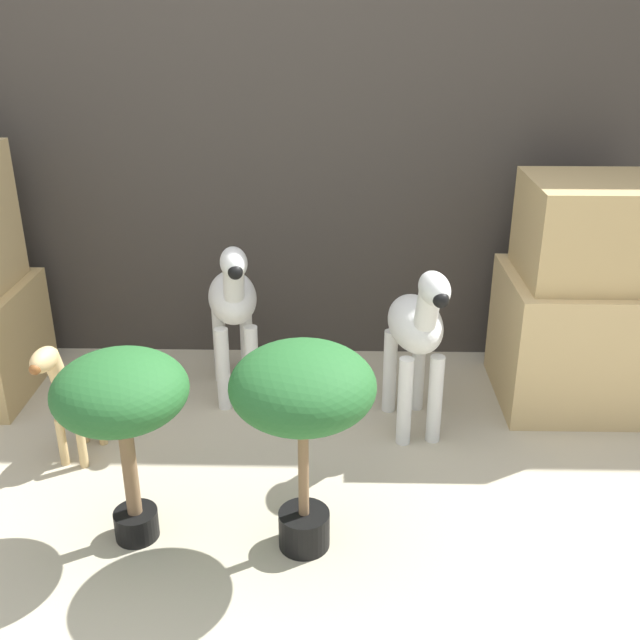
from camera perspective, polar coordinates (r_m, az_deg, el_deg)
name	(u,v)px	position (r m, az deg, el deg)	size (l,w,h in m)	color
ground_plane	(226,608)	(2.21, -7.20, -20.97)	(14.00, 14.00, 0.00)	#B2A88E
wall_back	(266,109)	(3.24, -4.11, 15.74)	(6.40, 0.08, 2.20)	#38332D
rock_pillar_right	(579,303)	(3.13, 19.14, 1.22)	(0.58, 0.56, 0.91)	tan
zebra_right	(417,332)	(2.75, 7.41, -0.92)	(0.24, 0.49, 0.70)	silver
zebra_left	(233,305)	(2.98, -6.63, 1.15)	(0.26, 0.49, 0.70)	silver
giraffe_figurine	(71,394)	(2.75, -18.45, -5.40)	(0.16, 0.34, 0.50)	tan
potted_palm_front	(303,397)	(2.09, -1.33, -5.90)	(0.41, 0.41, 0.66)	black
potted_palm_back	(121,399)	(2.21, -14.91, -5.84)	(0.39, 0.39, 0.62)	black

